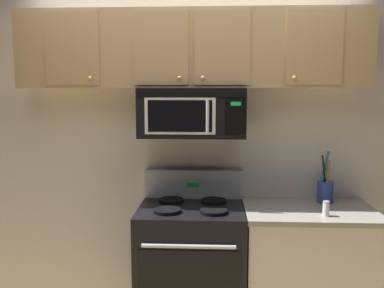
{
  "coord_description": "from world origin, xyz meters",
  "views": [
    {
      "loc": [
        0.16,
        -2.59,
        1.73
      ],
      "look_at": [
        0.0,
        0.49,
        1.35
      ],
      "focal_mm": 40.31,
      "sensor_mm": 36.0,
      "label": 1
    }
  ],
  "objects_px": {
    "over_range_microwave": "(192,112)",
    "stove_range": "(192,265)",
    "salt_shaker": "(326,209)",
    "utensil_crock_blue": "(325,190)"
  },
  "relations": [
    {
      "from": "over_range_microwave",
      "to": "salt_shaker",
      "type": "height_order",
      "value": "over_range_microwave"
    },
    {
      "from": "utensil_crock_blue",
      "to": "salt_shaker",
      "type": "distance_m",
      "value": 0.37
    },
    {
      "from": "over_range_microwave",
      "to": "salt_shaker",
      "type": "relative_size",
      "value": 7.34
    },
    {
      "from": "over_range_microwave",
      "to": "utensil_crock_blue",
      "type": "distance_m",
      "value": 1.15
    },
    {
      "from": "stove_range",
      "to": "salt_shaker",
      "type": "height_order",
      "value": "stove_range"
    },
    {
      "from": "over_range_microwave",
      "to": "salt_shaker",
      "type": "distance_m",
      "value": 1.14
    },
    {
      "from": "over_range_microwave",
      "to": "utensil_crock_blue",
      "type": "height_order",
      "value": "over_range_microwave"
    },
    {
      "from": "stove_range",
      "to": "utensil_crock_blue",
      "type": "height_order",
      "value": "utensil_crock_blue"
    },
    {
      "from": "utensil_crock_blue",
      "to": "salt_shaker",
      "type": "xyz_separation_m",
      "value": [
        -0.08,
        -0.36,
        -0.05
      ]
    },
    {
      "from": "over_range_microwave",
      "to": "stove_range",
      "type": "bearing_deg",
      "value": -89.86
    }
  ]
}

